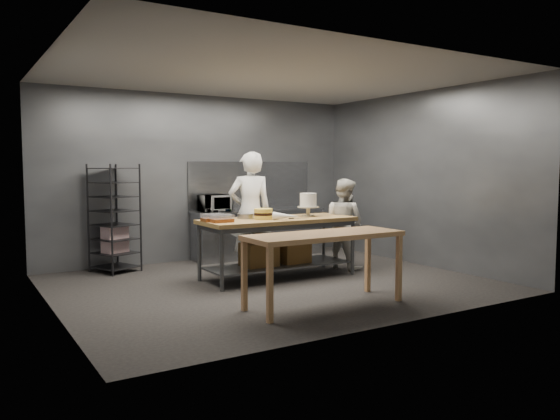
% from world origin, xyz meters
% --- Properties ---
extents(ground, '(6.00, 6.00, 0.00)m').
position_xyz_m(ground, '(0.00, 0.00, 0.00)').
color(ground, black).
rests_on(ground, ground).
extents(back_wall, '(6.00, 0.04, 3.00)m').
position_xyz_m(back_wall, '(0.00, 2.50, 1.50)').
color(back_wall, '#4C4F54').
rests_on(back_wall, ground).
extents(work_table, '(2.40, 0.90, 0.92)m').
position_xyz_m(work_table, '(0.26, 0.30, 0.57)').
color(work_table, olive).
rests_on(work_table, ground).
extents(near_counter, '(2.00, 0.70, 0.90)m').
position_xyz_m(near_counter, '(-0.10, -1.44, 0.81)').
color(near_counter, olive).
rests_on(near_counter, ground).
extents(back_counter, '(2.60, 0.60, 0.90)m').
position_xyz_m(back_counter, '(1.00, 2.18, 0.45)').
color(back_counter, slate).
rests_on(back_counter, ground).
extents(splashback_panel, '(2.60, 0.02, 0.90)m').
position_xyz_m(splashback_panel, '(1.00, 2.48, 1.35)').
color(splashback_panel, slate).
rests_on(splashback_panel, back_counter).
extents(speed_rack, '(0.80, 0.83, 1.75)m').
position_xyz_m(speed_rack, '(-1.72, 2.10, 0.86)').
color(speed_rack, black).
rests_on(speed_rack, ground).
extents(chef_behind, '(0.80, 0.61, 1.95)m').
position_xyz_m(chef_behind, '(0.16, 0.97, 0.97)').
color(chef_behind, white).
rests_on(chef_behind, ground).
extents(chef_right, '(0.74, 0.85, 1.51)m').
position_xyz_m(chef_right, '(1.64, 0.40, 0.75)').
color(chef_right, beige).
rests_on(chef_right, ground).
extents(microwave, '(0.54, 0.37, 0.30)m').
position_xyz_m(microwave, '(0.10, 2.18, 1.05)').
color(microwave, black).
rests_on(microwave, back_counter).
extents(frosted_cake_stand, '(0.34, 0.34, 0.37)m').
position_xyz_m(frosted_cake_stand, '(0.86, 0.32, 1.15)').
color(frosted_cake_stand, '#AAA188').
rests_on(frosted_cake_stand, work_table).
extents(layer_cake, '(0.28, 0.28, 0.16)m').
position_xyz_m(layer_cake, '(0.01, 0.27, 1.00)').
color(layer_cake, gold).
rests_on(layer_cake, work_table).
extents(cake_pans, '(0.74, 0.43, 0.07)m').
position_xyz_m(cake_pans, '(-0.49, 0.50, 0.96)').
color(cake_pans, gray).
rests_on(cake_pans, work_table).
extents(piping_bag, '(0.35, 0.36, 0.12)m').
position_xyz_m(piping_bag, '(0.23, -0.02, 0.98)').
color(piping_bag, silver).
rests_on(piping_bag, work_table).
extents(offset_spatula, '(0.36, 0.02, 0.02)m').
position_xyz_m(offset_spatula, '(0.49, 0.10, 0.93)').
color(offset_spatula, slate).
rests_on(offset_spatula, work_table).
extents(pastry_clamshells, '(0.36, 0.41, 0.11)m').
position_xyz_m(pastry_clamshells, '(-0.74, 0.29, 0.98)').
color(pastry_clamshells, brown).
rests_on(pastry_clamshells, work_table).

